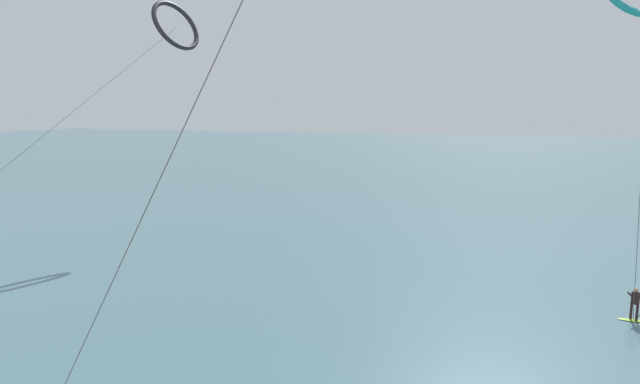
# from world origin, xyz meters

# --- Properties ---
(sea_water) EXTENTS (400.00, 200.00, 0.08)m
(sea_water) POSITION_xyz_m (0.00, 107.26, 0.04)
(sea_water) COLOR #476B75
(sea_water) RESTS_ON ground
(surfer_lime) EXTENTS (1.40, 0.72, 1.70)m
(surfer_lime) POSITION_xyz_m (14.40, 27.78, 0.82)
(surfer_lime) COLOR #8CC62D
(surfer_lime) RESTS_ON ground
(kite_charcoal) EXTENTS (4.70, 28.60, 19.38)m
(kite_charcoal) POSITION_xyz_m (-18.56, 38.08, 17.20)
(kite_charcoal) COLOR black
(kite_charcoal) RESTS_ON ground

